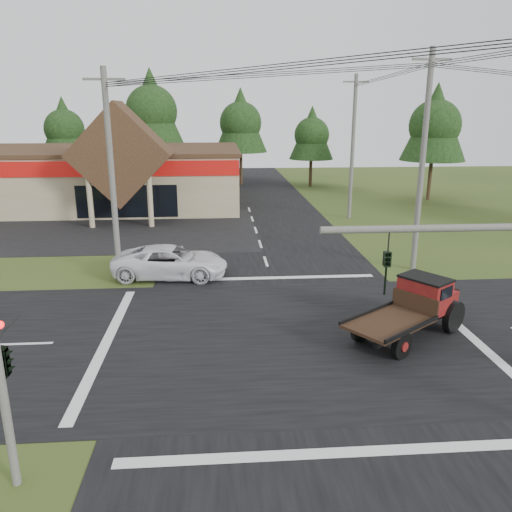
{
  "coord_description": "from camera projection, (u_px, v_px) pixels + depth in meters",
  "views": [
    {
      "loc": [
        -2.62,
        -17.65,
        8.42
      ],
      "look_at": [
        -1.04,
        3.7,
        2.2
      ],
      "focal_mm": 35.0,
      "sensor_mm": 36.0,
      "label": 1
    }
  ],
  "objects": [
    {
      "name": "ground",
      "position": [
        290.0,
        336.0,
        19.44
      ],
      "size": [
        120.0,
        120.0,
        0.0
      ],
      "primitive_type": "plane",
      "color": "#33491A",
      "rests_on": "ground"
    },
    {
      "name": "road_ns",
      "position": [
        290.0,
        336.0,
        19.43
      ],
      "size": [
        12.0,
        120.0,
        0.02
      ],
      "primitive_type": "cube",
      "color": "black",
      "rests_on": "ground"
    },
    {
      "name": "road_ew",
      "position": [
        290.0,
        336.0,
        19.43
      ],
      "size": [
        120.0,
        12.0,
        0.02
      ],
      "primitive_type": "cube",
      "color": "black",
      "rests_on": "ground"
    },
    {
      "name": "parking_apron",
      "position": [
        65.0,
        230.0,
        36.64
      ],
      "size": [
        28.0,
        14.0,
        0.02
      ],
      "primitive_type": "cube",
      "color": "black",
      "rests_on": "ground"
    },
    {
      "name": "cvs_building",
      "position": [
        77.0,
        175.0,
        45.87
      ],
      "size": [
        30.4,
        18.2,
        9.19
      ],
      "color": "tan",
      "rests_on": "ground"
    },
    {
      "name": "utility_pole_nw",
      "position": [
        112.0,
        174.0,
        25.03
      ],
      "size": [
        2.0,
        0.3,
        10.5
      ],
      "color": "#595651",
      "rests_on": "ground"
    },
    {
      "name": "utility_pole_ne",
      "position": [
        422.0,
        162.0,
        26.02
      ],
      "size": [
        2.0,
        0.3,
        11.5
      ],
      "color": "#595651",
      "rests_on": "ground"
    },
    {
      "name": "utility_pole_n",
      "position": [
        353.0,
        147.0,
        39.47
      ],
      "size": [
        2.0,
        0.3,
        11.2
      ],
      "color": "#595651",
      "rests_on": "ground"
    },
    {
      "name": "tree_row_b",
      "position": [
        64.0,
        127.0,
        56.37
      ],
      "size": [
        5.6,
        5.6,
        10.1
      ],
      "color": "#332316",
      "rests_on": "ground"
    },
    {
      "name": "tree_row_c",
      "position": [
        151.0,
        109.0,
        55.56
      ],
      "size": [
        7.28,
        7.28,
        13.13
      ],
      "color": "#332316",
      "rests_on": "ground"
    },
    {
      "name": "tree_row_d",
      "position": [
        241.0,
        121.0,
        57.6
      ],
      "size": [
        6.16,
        6.16,
        11.11
      ],
      "color": "#332316",
      "rests_on": "ground"
    },
    {
      "name": "tree_row_e",
      "position": [
        312.0,
        133.0,
        56.63
      ],
      "size": [
        5.04,
        5.04,
        9.09
      ],
      "color": "#332316",
      "rests_on": "ground"
    },
    {
      "name": "tree_side_ne",
      "position": [
        435.0,
        123.0,
        47.38
      ],
      "size": [
        6.16,
        6.16,
        11.11
      ],
      "color": "#332316",
      "rests_on": "ground"
    },
    {
      "name": "antique_flatbed_truck",
      "position": [
        407.0,
        310.0,
        18.98
      ],
      "size": [
        5.63,
        4.87,
        2.28
      ],
      "primitive_type": null,
      "rotation": [
        0.0,
        0.0,
        -0.95
      ],
      "color": "#5D0D11",
      "rests_on": "ground"
    },
    {
      "name": "white_pickup",
      "position": [
        171.0,
        262.0,
        26.18
      ],
      "size": [
        6.13,
        3.2,
        1.65
      ],
      "primitive_type": "imported",
      "rotation": [
        0.0,
        0.0,
        1.49
      ],
      "color": "white",
      "rests_on": "ground"
    }
  ]
}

